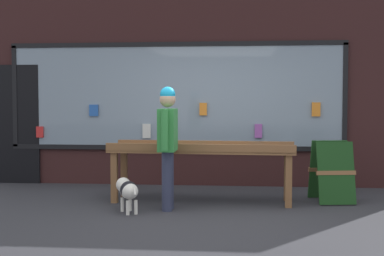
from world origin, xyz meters
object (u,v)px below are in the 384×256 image
(person_browsing, at_px, (168,138))
(sandwich_board_sign, at_px, (331,171))
(small_dog, at_px, (128,190))
(display_table_main, at_px, (202,154))

(person_browsing, relative_size, sandwich_board_sign, 1.89)
(small_dog, distance_m, sandwich_board_sign, 2.97)
(sandwich_board_sign, bearing_deg, display_table_main, 176.69)
(person_browsing, height_order, small_dog, person_browsing)
(small_dog, xyz_separation_m, sandwich_board_sign, (2.79, 1.02, 0.15))
(person_browsing, distance_m, sandwich_board_sign, 2.48)
(small_dog, relative_size, sandwich_board_sign, 0.62)
(person_browsing, bearing_deg, display_table_main, -33.66)
(small_dog, height_order, sandwich_board_sign, sandwich_board_sign)
(display_table_main, relative_size, sandwich_board_sign, 3.07)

